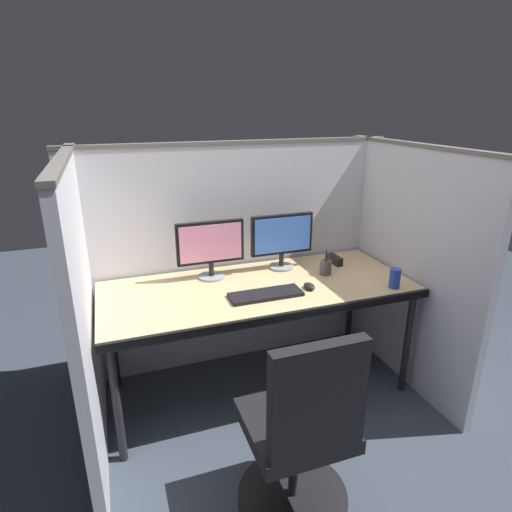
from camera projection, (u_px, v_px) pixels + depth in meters
ground_plane at (275, 416)px, 2.61m from camera, size 8.00×8.00×0.00m
cubicle_partition_rear at (237, 256)px, 3.01m from camera, size 2.21×0.06×1.57m
cubicle_partition_left at (84, 311)px, 2.21m from camera, size 0.06×1.41×1.57m
cubicle_partition_right at (405, 265)px, 2.83m from camera, size 0.06×1.41×1.57m
desk at (259, 294)px, 2.63m from camera, size 1.90×0.80×0.74m
office_chair at (299, 450)px, 1.88m from camera, size 0.52×0.52×0.97m
monitor_left at (210, 246)px, 2.68m from camera, size 0.43×0.17×0.37m
monitor_right at (282, 238)px, 2.85m from camera, size 0.43×0.17×0.37m
keyboard_main at (266, 294)px, 2.49m from camera, size 0.43×0.15×0.02m
computer_mouse at (309, 286)px, 2.58m from camera, size 0.06×0.10×0.04m
soda_can at (395, 278)px, 2.59m from camera, size 0.07×0.07×0.12m
pen_cup at (326, 267)px, 2.79m from camera, size 0.08×0.08×0.17m
red_stapler at (335, 260)px, 2.99m from camera, size 0.04×0.15×0.06m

